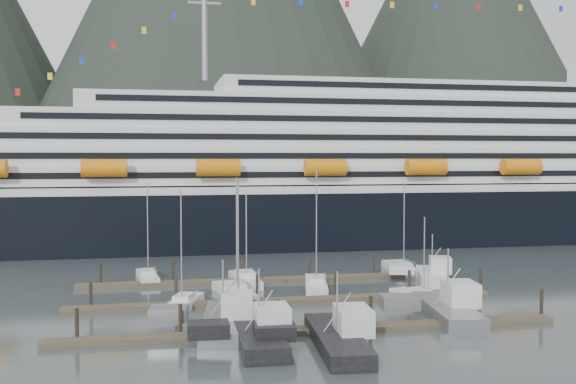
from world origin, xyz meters
name	(u,v)px	position (x,y,z in m)	size (l,w,h in m)	color
ground	(336,307)	(0.00, 0.00, 0.00)	(1600.00, 1600.00, 0.00)	#4F5C5D
mountains	(229,5)	(52.48, 588.54, 163.40)	(870.00, 440.00, 420.00)	black
cruise_ship	(410,178)	(30.03, 54.94, 12.04)	(210.00, 30.40, 50.30)	black
dock_near	(313,330)	(-4.93, -9.95, 0.31)	(48.18, 2.28, 3.20)	#403729
dock_mid	(286,300)	(-4.93, 3.05, 0.31)	(48.18, 2.28, 3.20)	#403729
dock_far	(267,279)	(-4.93, 16.05, 0.31)	(48.18, 2.28, 3.20)	#403729
sailboat_a	(184,303)	(-16.19, 3.12, 0.41)	(4.88, 8.44, 13.16)	silver
sailboat_b	(234,293)	(-10.17, 7.80, 0.43)	(4.49, 10.66, 14.38)	silver
sailboat_c	(239,309)	(-10.68, -0.63, 0.44)	(4.42, 10.59, 14.38)	silver
sailboat_d	(316,285)	(0.24, 10.23, 0.43)	(4.78, 11.16, 15.26)	silver
sailboat_e	(148,277)	(-20.23, 19.99, 0.41)	(3.27, 9.37, 13.38)	silver
sailboat_f	(245,281)	(-7.93, 15.16, 0.42)	(3.30, 9.77, 12.52)	silver
sailboat_g	(401,269)	(15.00, 19.99, 0.41)	(2.56, 10.07, 12.95)	silver
sailboat_h	(419,298)	(10.01, 1.12, 0.39)	(4.64, 8.34, 9.95)	silver
trawler_a	(221,320)	(-13.14, -7.37, 0.93)	(9.99, 13.74, 7.35)	gray
trawler_b	(257,336)	(-10.63, -13.35, 0.93)	(8.73, 11.46, 7.41)	black
trawler_c	(335,337)	(-4.17, -14.99, 0.91)	(10.18, 14.38, 7.23)	black
trawler_d	(446,309)	(9.52, -7.12, 0.97)	(9.97, 13.42, 7.80)	gray
trawler_e	(431,275)	(16.18, 12.19, 0.88)	(8.90, 11.00, 6.78)	silver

